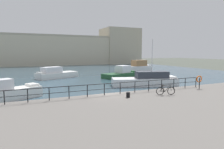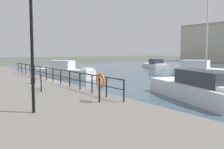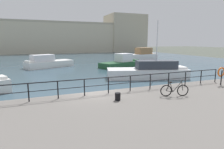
{
  "view_description": "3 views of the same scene",
  "coord_description": "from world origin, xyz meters",
  "px_view_note": "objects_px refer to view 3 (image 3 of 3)",
  "views": [
    {
      "loc": [
        -7.17,
        -16.78,
        4.75
      ],
      "look_at": [
        2.27,
        4.69,
        2.1
      ],
      "focal_mm": 31.33,
      "sensor_mm": 36.0,
      "label": 1
    },
    {
      "loc": [
        20.26,
        -7.95,
        3.36
      ],
      "look_at": [
        1.98,
        3.87,
        1.39
      ],
      "focal_mm": 42.33,
      "sensor_mm": 36.0,
      "label": 2
    },
    {
      "loc": [
        -3.29,
        -11.68,
        4.26
      ],
      "look_at": [
        2.74,
        3.83,
        1.27
      ],
      "focal_mm": 29.64,
      "sensor_mm": 36.0,
      "label": 3
    }
  ],
  "objects_px": {
    "life_ring_stand": "(221,73)",
    "moored_blue_motorboat": "(122,62)",
    "moored_green_narrowboat": "(48,63)",
    "parked_bicycle": "(174,90)",
    "mooring_bollard": "(118,97)",
    "harbor_building": "(68,37)",
    "moored_white_yacht": "(142,55)",
    "moored_harbor_tender": "(149,71)"
  },
  "relations": [
    {
      "from": "moored_white_yacht",
      "to": "parked_bicycle",
      "type": "bearing_deg",
      "value": -126.05
    },
    {
      "from": "life_ring_stand",
      "to": "mooring_bollard",
      "type": "bearing_deg",
      "value": -176.14
    },
    {
      "from": "harbor_building",
      "to": "parked_bicycle",
      "type": "bearing_deg",
      "value": -92.64
    },
    {
      "from": "moored_white_yacht",
      "to": "mooring_bollard",
      "type": "relative_size",
      "value": 19.24
    },
    {
      "from": "moored_white_yacht",
      "to": "mooring_bollard",
      "type": "xyz_separation_m",
      "value": [
        -18.39,
        -28.82,
        0.07
      ]
    },
    {
      "from": "mooring_bollard",
      "to": "life_ring_stand",
      "type": "xyz_separation_m",
      "value": [
        8.88,
        0.6,
        0.75
      ]
    },
    {
      "from": "harbor_building",
      "to": "parked_bicycle",
      "type": "relative_size",
      "value": 45.12
    },
    {
      "from": "moored_blue_motorboat",
      "to": "moored_white_yacht",
      "type": "height_order",
      "value": "moored_white_yacht"
    },
    {
      "from": "moored_green_narrowboat",
      "to": "parked_bicycle",
      "type": "relative_size",
      "value": 4.7
    },
    {
      "from": "moored_harbor_tender",
      "to": "parked_bicycle",
      "type": "distance_m",
      "value": 10.4
    },
    {
      "from": "moored_white_yacht",
      "to": "moored_blue_motorboat",
      "type": "bearing_deg",
      "value": -143.78
    },
    {
      "from": "harbor_building",
      "to": "parked_bicycle",
      "type": "distance_m",
      "value": 64.59
    },
    {
      "from": "moored_blue_motorboat",
      "to": "mooring_bollard",
      "type": "relative_size",
      "value": 18.45
    },
    {
      "from": "mooring_bollard",
      "to": "life_ring_stand",
      "type": "relative_size",
      "value": 0.31
    },
    {
      "from": "harbor_building",
      "to": "moored_blue_motorboat",
      "type": "distance_m",
      "value": 45.03
    },
    {
      "from": "mooring_bollard",
      "to": "life_ring_stand",
      "type": "distance_m",
      "value": 8.93
    },
    {
      "from": "life_ring_stand",
      "to": "moored_blue_motorboat",
      "type": "bearing_deg",
      "value": 90.06
    },
    {
      "from": "parked_bicycle",
      "to": "life_ring_stand",
      "type": "bearing_deg",
      "value": 29.61
    },
    {
      "from": "moored_white_yacht",
      "to": "parked_bicycle",
      "type": "height_order",
      "value": "moored_white_yacht"
    },
    {
      "from": "moored_white_yacht",
      "to": "mooring_bollard",
      "type": "height_order",
      "value": "moored_white_yacht"
    },
    {
      "from": "moored_harbor_tender",
      "to": "moored_blue_motorboat",
      "type": "height_order",
      "value": "moored_harbor_tender"
    },
    {
      "from": "moored_green_narrowboat",
      "to": "parked_bicycle",
      "type": "height_order",
      "value": "moored_green_narrowboat"
    },
    {
      "from": "moored_harbor_tender",
      "to": "moored_blue_motorboat",
      "type": "distance_m",
      "value": 10.26
    },
    {
      "from": "moored_green_narrowboat",
      "to": "moored_harbor_tender",
      "type": "distance_m",
      "value": 17.5
    },
    {
      "from": "moored_blue_motorboat",
      "to": "life_ring_stand",
      "type": "xyz_separation_m",
      "value": [
        0.02,
        -18.54,
        1.15
      ]
    },
    {
      "from": "moored_green_narrowboat",
      "to": "parked_bicycle",
      "type": "xyz_separation_m",
      "value": [
        6.49,
        -23.27,
        0.5
      ]
    },
    {
      "from": "moored_green_narrowboat",
      "to": "moored_harbor_tender",
      "type": "bearing_deg",
      "value": 105.7
    },
    {
      "from": "moored_white_yacht",
      "to": "moored_green_narrowboat",
      "type": "bearing_deg",
      "value": -173.3
    },
    {
      "from": "moored_green_narrowboat",
      "to": "parked_bicycle",
      "type": "distance_m",
      "value": 24.16
    },
    {
      "from": "moored_blue_motorboat",
      "to": "moored_white_yacht",
      "type": "bearing_deg",
      "value": 24.37
    },
    {
      "from": "moored_harbor_tender",
      "to": "parked_bicycle",
      "type": "xyz_separation_m",
      "value": [
        -4.28,
        -9.47,
        0.5
      ]
    },
    {
      "from": "moored_green_narrowboat",
      "to": "mooring_bollard",
      "type": "bearing_deg",
      "value": 75.08
    },
    {
      "from": "moored_white_yacht",
      "to": "life_ring_stand",
      "type": "relative_size",
      "value": 6.06
    },
    {
      "from": "harbor_building",
      "to": "life_ring_stand",
      "type": "relative_size",
      "value": 55.08
    },
    {
      "from": "moored_harbor_tender",
      "to": "mooring_bollard",
      "type": "bearing_deg",
      "value": -114.15
    },
    {
      "from": "moored_green_narrowboat",
      "to": "mooring_bollard",
      "type": "xyz_separation_m",
      "value": [
        2.94,
        -22.73,
        0.33
      ]
    },
    {
      "from": "moored_green_narrowboat",
      "to": "moored_blue_motorboat",
      "type": "bearing_deg",
      "value": 140.82
    },
    {
      "from": "life_ring_stand",
      "to": "moored_green_narrowboat",
      "type": "bearing_deg",
      "value": 118.11
    },
    {
      "from": "harbor_building",
      "to": "moored_white_yacht",
      "type": "distance_m",
      "value": 37.26
    },
    {
      "from": "mooring_bollard",
      "to": "life_ring_stand",
      "type": "bearing_deg",
      "value": 3.86
    },
    {
      "from": "parked_bicycle",
      "to": "life_ring_stand",
      "type": "xyz_separation_m",
      "value": [
        5.33,
        1.13,
        0.59
      ]
    },
    {
      "from": "moored_blue_motorboat",
      "to": "moored_harbor_tender",
      "type": "bearing_deg",
      "value": -116.86
    }
  ]
}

